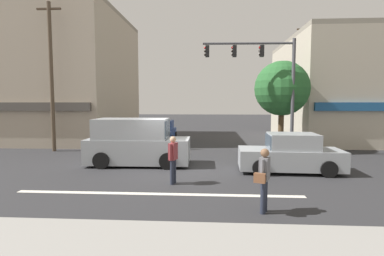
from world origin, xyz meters
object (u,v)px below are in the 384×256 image
(utility_pole_far_right, at_px, (305,81))
(pedestrian_mid_crossing, at_px, (173,157))
(sedan_parked_curbside, at_px, (290,155))
(van_crossing_rightbound, at_px, (137,143))
(traffic_light_mast, at_px, (269,75))
(utility_pole_near_left, at_px, (51,75))
(pedestrian_foreground_with_bag, at_px, (264,177))
(sedan_approaching_near, at_px, (162,132))
(street_tree, at_px, (282,89))

(utility_pole_far_right, bearing_deg, pedestrian_mid_crossing, -124.15)
(pedestrian_mid_crossing, bearing_deg, sedan_parked_curbside, 25.07)
(van_crossing_rightbound, height_order, pedestrian_mid_crossing, van_crossing_rightbound)
(traffic_light_mast, bearing_deg, pedestrian_mid_crossing, -125.67)
(utility_pole_near_left, height_order, pedestrian_foreground_with_bag, utility_pole_near_left)
(utility_pole_far_right, height_order, pedestrian_mid_crossing, utility_pole_far_right)
(van_crossing_rightbound, relative_size, pedestrian_mid_crossing, 2.78)
(traffic_light_mast, height_order, sedan_approaching_near, traffic_light_mast)
(pedestrian_foreground_with_bag, bearing_deg, utility_pole_near_left, 138.72)
(traffic_light_mast, distance_m, sedan_parked_curbside, 5.33)
(traffic_light_mast, bearing_deg, sedan_approaching_near, 143.70)
(sedan_approaching_near, xyz_separation_m, pedestrian_mid_crossing, (2.18, -10.87, 0.24))
(utility_pole_near_left, xyz_separation_m, utility_pole_far_right, (15.92, 5.25, -0.05))
(utility_pole_far_right, bearing_deg, sedan_approaching_near, -174.31)
(sedan_parked_curbside, bearing_deg, utility_pole_far_right, 70.24)
(street_tree, height_order, pedestrian_mid_crossing, street_tree)
(utility_pole_far_right, bearing_deg, pedestrian_foreground_with_bag, -110.43)
(traffic_light_mast, bearing_deg, utility_pole_near_left, 177.35)
(van_crossing_rightbound, distance_m, sedan_approaching_near, 7.76)
(traffic_light_mast, relative_size, pedestrian_foreground_with_bag, 3.71)
(street_tree, distance_m, sedan_parked_curbside, 6.22)
(traffic_light_mast, relative_size, sedan_approaching_near, 1.50)
(street_tree, xyz_separation_m, traffic_light_mast, (-1.06, -1.49, 0.66))
(street_tree, bearing_deg, sedan_approaching_near, 156.45)
(utility_pole_near_left, relative_size, van_crossing_rightbound, 1.84)
(van_crossing_rightbound, xyz_separation_m, pedestrian_mid_crossing, (2.06, -3.11, -0.06))
(utility_pole_far_right, xyz_separation_m, sedan_parked_curbside, (-3.50, -9.75, -3.64))
(traffic_light_mast, xyz_separation_m, sedan_approaching_near, (-6.53, 4.80, -3.59))
(traffic_light_mast, bearing_deg, utility_pole_far_right, 57.49)
(utility_pole_far_right, relative_size, sedan_parked_curbside, 2.02)
(pedestrian_foreground_with_bag, bearing_deg, utility_pole_far_right, 69.57)
(street_tree, relative_size, traffic_light_mast, 0.85)
(pedestrian_mid_crossing, bearing_deg, pedestrian_foreground_with_bag, -44.37)
(utility_pole_far_right, height_order, van_crossing_rightbound, utility_pole_far_right)
(utility_pole_near_left, xyz_separation_m, van_crossing_rightbound, (5.80, -3.52, -3.40))
(traffic_light_mast, xyz_separation_m, pedestrian_mid_crossing, (-4.35, -6.07, -3.35))
(utility_pole_near_left, relative_size, sedan_approaching_near, 2.05)
(sedan_approaching_near, bearing_deg, utility_pole_far_right, 5.69)
(sedan_parked_curbside, relative_size, pedestrian_mid_crossing, 2.49)
(traffic_light_mast, distance_m, pedestrian_mid_crossing, 8.19)
(van_crossing_rightbound, bearing_deg, sedan_parked_curbside, -8.40)
(street_tree, relative_size, utility_pole_far_right, 0.62)
(street_tree, relative_size, pedestrian_mid_crossing, 3.14)
(van_crossing_rightbound, height_order, sedan_parked_curbside, van_crossing_rightbound)
(utility_pole_far_right, bearing_deg, van_crossing_rightbound, -139.08)
(sedan_parked_curbside, xyz_separation_m, pedestrian_foreground_with_bag, (-1.89, -4.74, 0.24))
(pedestrian_foreground_with_bag, distance_m, pedestrian_mid_crossing, 3.73)
(utility_pole_near_left, bearing_deg, traffic_light_mast, -2.65)
(street_tree, height_order, utility_pole_near_left, utility_pole_near_left)
(street_tree, height_order, sedan_approaching_near, street_tree)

